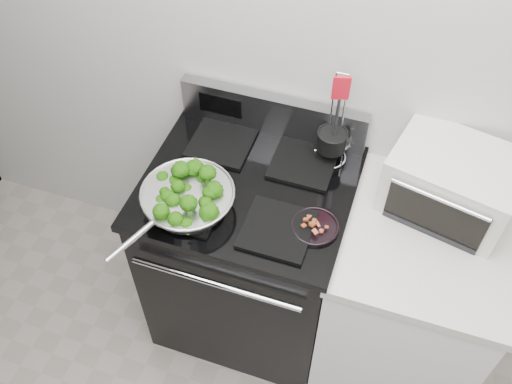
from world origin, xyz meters
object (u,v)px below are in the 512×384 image
at_px(gas_range, 249,253).
at_px(toaster_oven, 451,182).
at_px(skillet, 187,198).
at_px(bacon_plate, 315,225).
at_px(utensil_holder, 331,145).

height_order(gas_range, toaster_oven, toaster_oven).
height_order(skillet, toaster_oven, toaster_oven).
bearing_deg(toaster_oven, bacon_plate, -133.68).
bearing_deg(utensil_holder, skillet, -151.82).
xyz_separation_m(gas_range, skillet, (-0.17, -0.18, 0.52)).
xyz_separation_m(gas_range, utensil_holder, (0.26, 0.23, 0.53)).
bearing_deg(bacon_plate, gas_range, 157.66).
relative_size(gas_range, utensil_holder, 2.76).
bearing_deg(bacon_plate, toaster_oven, 33.78).
distance_m(skillet, utensil_holder, 0.59).
xyz_separation_m(utensil_holder, toaster_oven, (0.45, -0.07, 0.02)).
bearing_deg(utensil_holder, toaster_oven, -24.13).
bearing_deg(gas_range, skillet, -132.75).
xyz_separation_m(gas_range, toaster_oven, (0.71, 0.16, 0.56)).
height_order(bacon_plate, toaster_oven, toaster_oven).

